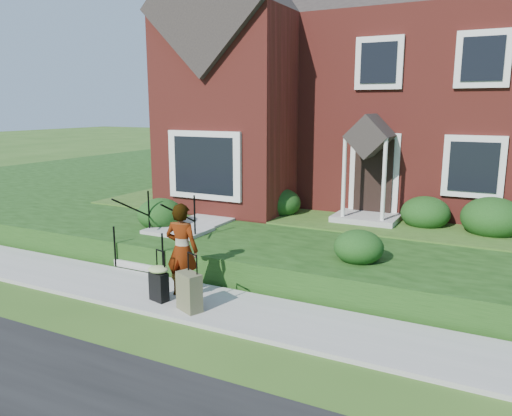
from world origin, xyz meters
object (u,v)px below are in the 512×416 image
Objects in this scene: woman at (182,250)px; suitcase_black at (159,281)px; front_steps at (167,242)px; suitcase_olive at (189,292)px.

suitcase_black is (-0.23, -0.42, -0.51)m from woman.
front_steps is at bearing -52.84° from woman.
suitcase_olive is at bearing -46.05° from front_steps.
suitcase_black is at bearing 54.86° from woman.
suitcase_olive reaches higher than suitcase_black.
suitcase_black is at bearing -56.17° from front_steps.
front_steps is at bearing 137.58° from suitcase_black.
front_steps is 2.44m from woman.
suitcase_black is (1.44, -2.15, -0.03)m from front_steps.
front_steps is 1.16× the size of woman.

